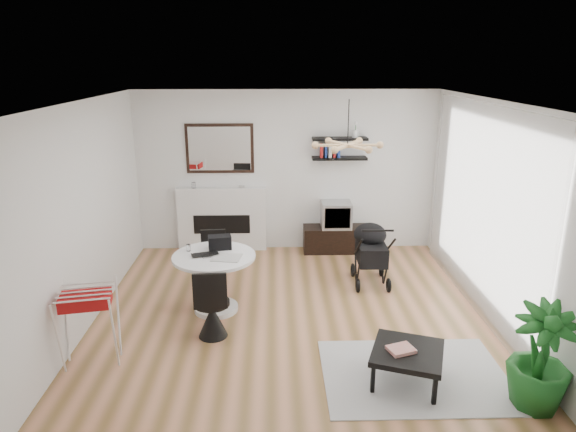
{
  "coord_description": "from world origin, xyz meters",
  "views": [
    {
      "loc": [
        -0.21,
        -5.95,
        3.17
      ],
      "look_at": [
        -0.03,
        0.4,
        1.22
      ],
      "focal_mm": 32.0,
      "sensor_mm": 36.0,
      "label": 1
    }
  ],
  "objects_px": {
    "drying_rack": "(90,325)",
    "potted_plant": "(541,357)",
    "crt_tv": "(336,215)",
    "fireplace": "(222,211)",
    "tv_console": "(338,239)",
    "coffee_table": "(408,354)",
    "dining_table": "(215,274)",
    "stroller": "(371,255)"
  },
  "relations": [
    {
      "from": "drying_rack",
      "to": "potted_plant",
      "type": "distance_m",
      "value": 4.51
    },
    {
      "from": "crt_tv",
      "to": "fireplace",
      "type": "bearing_deg",
      "value": 175.84
    },
    {
      "from": "tv_console",
      "to": "coffee_table",
      "type": "height_order",
      "value": "tv_console"
    },
    {
      "from": "dining_table",
      "to": "coffee_table",
      "type": "xyz_separation_m",
      "value": [
        2.1,
        -1.62,
        -0.19
      ]
    },
    {
      "from": "stroller",
      "to": "coffee_table",
      "type": "xyz_separation_m",
      "value": [
        -0.07,
        -2.46,
        -0.09
      ]
    },
    {
      "from": "fireplace",
      "to": "potted_plant",
      "type": "xyz_separation_m",
      "value": [
        3.35,
        -4.29,
        -0.16
      ]
    },
    {
      "from": "crt_tv",
      "to": "dining_table",
      "type": "bearing_deg",
      "value": -130.54
    },
    {
      "from": "dining_table",
      "to": "stroller",
      "type": "relative_size",
      "value": 1.09
    },
    {
      "from": "tv_console",
      "to": "coffee_table",
      "type": "relative_size",
      "value": 1.33
    },
    {
      "from": "crt_tv",
      "to": "stroller",
      "type": "relative_size",
      "value": 0.51
    },
    {
      "from": "drying_rack",
      "to": "stroller",
      "type": "relative_size",
      "value": 0.89
    },
    {
      "from": "stroller",
      "to": "crt_tv",
      "type": "bearing_deg",
      "value": 106.92
    },
    {
      "from": "dining_table",
      "to": "potted_plant",
      "type": "distance_m",
      "value": 3.82
    },
    {
      "from": "fireplace",
      "to": "tv_console",
      "type": "height_order",
      "value": "fireplace"
    },
    {
      "from": "tv_console",
      "to": "stroller",
      "type": "relative_size",
      "value": 1.2
    },
    {
      "from": "drying_rack",
      "to": "coffee_table",
      "type": "relative_size",
      "value": 0.99
    },
    {
      "from": "drying_rack",
      "to": "crt_tv",
      "type": "bearing_deg",
      "value": 37.09
    },
    {
      "from": "crt_tv",
      "to": "coffee_table",
      "type": "height_order",
      "value": "crt_tv"
    },
    {
      "from": "drying_rack",
      "to": "stroller",
      "type": "xyz_separation_m",
      "value": [
        3.37,
        2.04,
        -0.04
      ]
    },
    {
      "from": "crt_tv",
      "to": "potted_plant",
      "type": "distance_m",
      "value": 4.39
    },
    {
      "from": "tv_console",
      "to": "fireplace",
      "type": "bearing_deg",
      "value": 176.01
    },
    {
      "from": "dining_table",
      "to": "potted_plant",
      "type": "relative_size",
      "value": 1.02
    },
    {
      "from": "dining_table",
      "to": "crt_tv",
      "type": "bearing_deg",
      "value": 49.46
    },
    {
      "from": "tv_console",
      "to": "potted_plant",
      "type": "relative_size",
      "value": 1.12
    },
    {
      "from": "coffee_table",
      "to": "tv_console",
      "type": "bearing_deg",
      "value": 93.86
    },
    {
      "from": "drying_rack",
      "to": "fireplace",
      "type": "bearing_deg",
      "value": 61.99
    },
    {
      "from": "dining_table",
      "to": "stroller",
      "type": "height_order",
      "value": "stroller"
    },
    {
      "from": "crt_tv",
      "to": "dining_table",
      "type": "distance_m",
      "value": 2.79
    },
    {
      "from": "stroller",
      "to": "potted_plant",
      "type": "relative_size",
      "value": 0.93
    },
    {
      "from": "coffee_table",
      "to": "potted_plant",
      "type": "bearing_deg",
      "value": -19.93
    },
    {
      "from": "tv_console",
      "to": "dining_table",
      "type": "distance_m",
      "value": 2.83
    },
    {
      "from": "potted_plant",
      "to": "fireplace",
      "type": "bearing_deg",
      "value": 127.98
    },
    {
      "from": "stroller",
      "to": "coffee_table",
      "type": "distance_m",
      "value": 2.47
    },
    {
      "from": "crt_tv",
      "to": "potted_plant",
      "type": "height_order",
      "value": "potted_plant"
    },
    {
      "from": "fireplace",
      "to": "stroller",
      "type": "height_order",
      "value": "fireplace"
    },
    {
      "from": "fireplace",
      "to": "dining_table",
      "type": "relative_size",
      "value": 2.03
    },
    {
      "from": "coffee_table",
      "to": "crt_tv",
      "type": "bearing_deg",
      "value": 94.45
    },
    {
      "from": "fireplace",
      "to": "drying_rack",
      "type": "relative_size",
      "value": 2.48
    },
    {
      "from": "stroller",
      "to": "potted_plant",
      "type": "distance_m",
      "value": 3.06
    },
    {
      "from": "fireplace",
      "to": "coffee_table",
      "type": "bearing_deg",
      "value": -60.2
    },
    {
      "from": "crt_tv",
      "to": "potted_plant",
      "type": "relative_size",
      "value": 0.48
    },
    {
      "from": "dining_table",
      "to": "stroller",
      "type": "bearing_deg",
      "value": 21.16
    }
  ]
}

